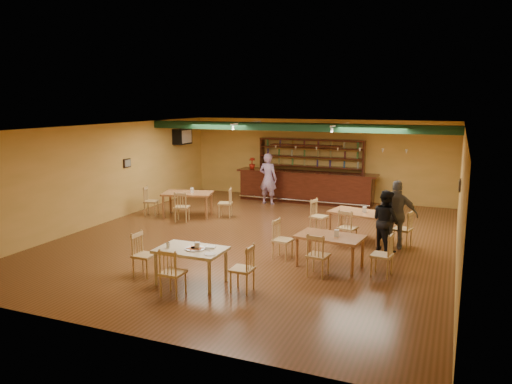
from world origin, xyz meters
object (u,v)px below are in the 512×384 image
at_px(dining_table_b, 359,225).
at_px(patron_bar, 268,179).
at_px(dining_table_a, 188,204).
at_px(near_table, 191,266).
at_px(dining_table_d, 330,251).
at_px(bar_counter, 306,187).
at_px(patron_right_a, 386,221).

height_order(dining_table_b, patron_bar, patron_bar).
xyz_separation_m(dining_table_a, near_table, (3.08, -5.18, -0.02)).
distance_m(dining_table_b, dining_table_d, 2.52).
bearing_deg(dining_table_d, bar_counter, 117.96).
relative_size(bar_counter, patron_bar, 2.81).
bearing_deg(dining_table_d, dining_table_a, 157.30).
height_order(near_table, patron_right_a, patron_right_a).
bearing_deg(bar_counter, patron_right_a, -54.67).
distance_m(dining_table_a, dining_table_b, 5.65).
relative_size(dining_table_a, patron_bar, 0.84).
bearing_deg(patron_bar, patron_right_a, 144.51).
distance_m(dining_table_a, patron_right_a, 6.58).
distance_m(bar_counter, dining_table_d, 7.18).
distance_m(dining_table_d, near_table, 3.14).
bearing_deg(patron_right_a, dining_table_d, 102.78).
height_order(bar_counter, dining_table_b, bar_counter).
bearing_deg(dining_table_a, patron_bar, 42.80).
bearing_deg(dining_table_b, bar_counter, 135.88).
xyz_separation_m(dining_table_b, dining_table_d, (-0.17, -2.51, -0.01)).
relative_size(dining_table_d, patron_bar, 0.79).
height_order(dining_table_d, patron_right_a, patron_right_a).
xyz_separation_m(bar_counter, patron_bar, (-1.16, -0.83, 0.36)).
distance_m(dining_table_b, patron_right_a, 1.20).
bearing_deg(bar_counter, dining_table_d, -69.05).
bearing_deg(dining_table_d, patron_bar, 129.41).
bearing_deg(dining_table_a, bar_counter, 35.85).
distance_m(dining_table_a, dining_table_d, 6.27).
distance_m(bar_counter, dining_table_b, 5.01).
bearing_deg(patron_bar, dining_table_b, 145.26).
bearing_deg(dining_table_a, patron_right_a, -27.78).
bearing_deg(bar_counter, near_table, -88.66).
bearing_deg(dining_table_d, near_table, -131.72).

